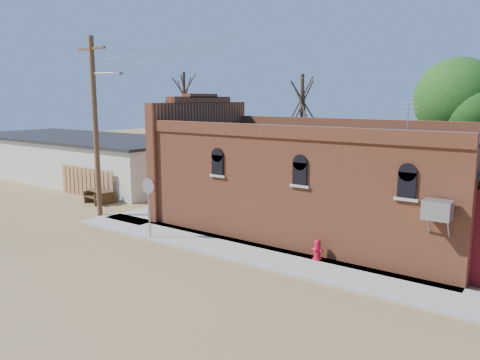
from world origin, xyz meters
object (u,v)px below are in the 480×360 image
Objects in this scene: utility_pole at (96,124)px; fire_hydrant at (317,250)px; brick_bar at (311,179)px; picnic_table at (100,195)px; trash_barrel at (153,212)px; stop_sign at (149,192)px.

utility_pole is 12.86m from fire_hydrant.
brick_bar is 12.78m from picnic_table.
utility_pole is 11.84× the size of trash_barrel.
utility_pole is 11.66× the size of fire_hydrant.
fire_hydrant is 9.28m from trash_barrel.
fire_hydrant is 7.54m from stop_sign.
fire_hydrant is 1.02× the size of trash_barrel.
brick_bar reaches higher than stop_sign.
utility_pole is 4.58× the size of picnic_table.
fire_hydrant is 14.84m from picnic_table.
trash_barrel reaches higher than picnic_table.
trash_barrel is (2.84, 0.99, -4.31)m from utility_pole.
stop_sign is at bearing -13.65° from utility_pole.
trash_barrel is at bearing 151.12° from stop_sign.
trash_barrel is at bearing -2.22° from picnic_table.
utility_pole is (-9.79, -4.29, 2.43)m from brick_bar.
picnic_table is (-5.49, 1.01, 0.03)m from trash_barrel.
brick_bar reaches higher than picnic_table.
brick_bar is at bearing 65.96° from stop_sign.
picnic_table is at bearing -168.01° from fire_hydrant.
brick_bar is 10.96m from utility_pole.
brick_bar is 7.92m from trash_barrel.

